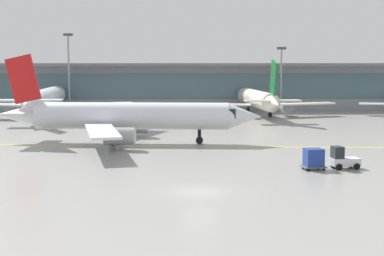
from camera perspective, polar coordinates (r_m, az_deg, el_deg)
name	(u,v)px	position (r m, az deg, el deg)	size (l,w,h in m)	color
ground_plane	(199,192)	(45.06, 0.72, -6.19)	(400.00, 400.00, 0.00)	gray
taxiway_centreline_stripe	(131,145)	(70.03, -5.92, -1.69)	(110.00, 0.36, 0.01)	yellow
terminal_concourse	(180,86)	(123.68, -1.16, 4.13)	(183.76, 11.00, 9.60)	#8C939E
gate_airplane_1	(45,99)	(106.81, -14.02, 2.74)	(31.46, 33.78, 11.21)	white
gate_airplane_2	(257,99)	(107.50, 6.33, 2.76)	(28.73, 30.95, 10.25)	silver
taxiing_regional_jet	(128,117)	(71.71, -6.18, 1.10)	(32.68, 30.24, 10.82)	silver
baggage_tug	(343,159)	(56.24, 14.37, -2.94)	(2.74, 1.87, 2.10)	silver
cargo_dolly_lead	(314,158)	(55.17, 11.68, -2.88)	(2.27, 1.83, 1.94)	#595B60
apron_light_mast_1	(69,70)	(117.70, -11.83, 5.56)	(1.80, 0.36, 15.35)	gray
apron_light_mast_2	(281,76)	(117.23, 8.62, 4.98)	(1.80, 0.36, 12.75)	gray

